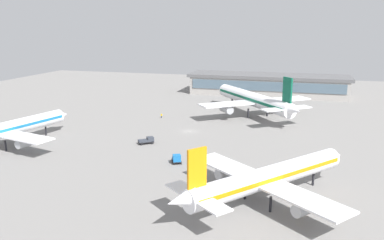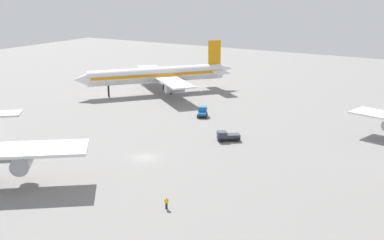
% 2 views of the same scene
% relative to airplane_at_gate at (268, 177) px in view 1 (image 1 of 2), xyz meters
% --- Properties ---
extents(ground, '(288.00, 288.00, 0.00)m').
position_rel_airplane_at_gate_xyz_m(ground, '(29.30, -46.06, -5.08)').
color(ground, gray).
extents(terminal_building, '(77.29, 20.71, 9.90)m').
position_rel_airplane_at_gate_xyz_m(terminal_building, '(11.62, -124.00, -0.04)').
color(terminal_building, '#9E9993').
rests_on(terminal_building, ground).
extents(airplane_at_gate, '(33.26, 38.43, 13.98)m').
position_rel_airplane_at_gate_xyz_m(airplane_at_gate, '(0.00, 0.00, 0.00)').
color(airplane_at_gate, white).
rests_on(airplane_at_gate, ground).
extents(airplane_taxiing, '(36.83, 45.19, 13.91)m').
position_rel_airplane_at_gate_xyz_m(airplane_taxiing, '(73.94, -15.85, -0.02)').
color(airplane_taxiing, white).
rests_on(airplane_taxiing, ground).
extents(airplane_distant, '(40.41, 46.71, 16.99)m').
position_rel_airplane_at_gate_xyz_m(airplane_distant, '(12.31, -75.00, 1.09)').
color(airplane_distant, white).
rests_on(airplane_distant, ground).
extents(baggage_tug, '(3.28, 3.70, 2.30)m').
position_rel_airplane_at_gate_xyz_m(baggage_tug, '(23.66, -16.19, -3.93)').
color(baggage_tug, black).
rests_on(baggage_tug, ground).
extents(pushback_tractor, '(4.64, 4.21, 1.90)m').
position_rel_airplane_at_gate_xyz_m(pushback_tractor, '(37.12, -29.69, -4.11)').
color(pushback_tractor, black).
rests_on(pushback_tractor, ground).
extents(ground_crew_worker, '(0.53, 0.53, 1.67)m').
position_rel_airplane_at_gate_xyz_m(ground_crew_worker, '(44.43, -61.70, -4.23)').
color(ground_crew_worker, '#1E2338').
rests_on(ground_crew_worker, ground).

